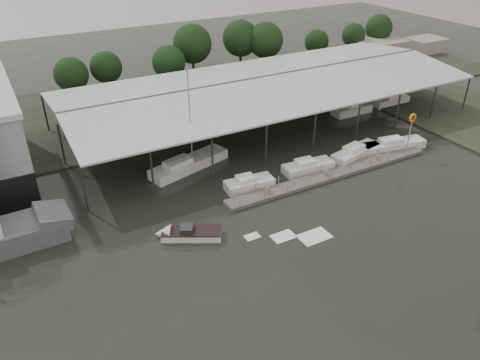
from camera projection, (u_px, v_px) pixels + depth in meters
ground at (270, 265)px, 41.38m from camera, size 200.00×200.00×0.00m
land_strip_far at (127, 110)px, 73.06m from camera, size 140.00×30.00×0.30m
covered_boat_shed at (267, 81)px, 66.61m from camera, size 58.24×24.00×6.96m
floating_dock at (332, 175)px, 55.14m from camera, size 28.00×2.00×1.40m
shell_fuel_sign at (411, 126)px, 58.32m from camera, size 1.10×0.18×5.55m
distant_commercial_buildings at (393, 48)px, 99.06m from camera, size 22.00×8.00×4.00m
white_sailboat at (188, 164)px, 56.46m from camera, size 10.76×5.30×12.61m
speedboat_underway at (186, 233)px, 44.80m from camera, size 15.90×9.56×2.00m
moored_cruiser_0 at (249, 183)px, 52.54m from camera, size 5.74×2.74×1.70m
moored_cruiser_1 at (308, 167)px, 55.96m from camera, size 6.43×2.73×1.70m
moored_cruiser_2 at (356, 152)px, 59.32m from camera, size 7.95×3.75×1.70m
moored_cruiser_3 at (393, 145)px, 61.14m from camera, size 9.05×3.74×1.70m
horizon_tree_line at (238, 45)px, 84.77m from camera, size 69.00×10.42×10.25m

